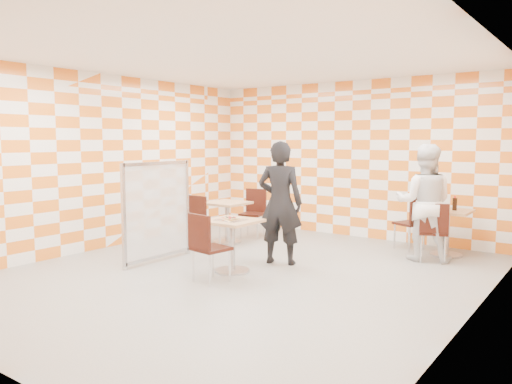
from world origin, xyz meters
The scene contains 15 objects.
room_shell centered at (0.00, 0.54, 1.50)m, with size 7.00×7.00×7.00m.
main_table centered at (-0.20, 0.03, 0.51)m, with size 0.70×0.70×0.75m.
second_table centered at (2.01, 2.85, 0.51)m, with size 0.70×0.70×0.75m.
empty_table centered at (-1.54, 1.57, 0.51)m, with size 0.70×0.70×0.75m.
chair_main_front centered at (-0.11, -0.63, 0.54)m, with size 0.48×0.49×0.92m.
chair_second_front centered at (1.96, 2.26, 0.54)m, with size 0.54×0.54×0.92m.
chair_second_side centered at (1.45, 2.91, 0.54)m, with size 0.57×0.56×0.92m.
chair_empty_near centered at (-1.60, 0.96, 0.54)m, with size 0.45×0.46×0.92m.
chair_empty_far centered at (-1.48, 2.33, 0.54)m, with size 0.51×0.52×0.92m.
partition centered at (-1.52, -0.15, 0.79)m, with size 0.08×1.38×1.55m.
man_dark centered at (0.09, 0.84, 0.93)m, with size 0.68×0.45×1.86m, color black.
man_white centered at (1.78, 2.34, 0.91)m, with size 0.88×0.69×1.81m, color white.
pizza_on_foil centered at (-0.20, 0.02, 0.77)m, with size 0.40×0.40×0.04m.
sport_bottle centered at (1.80, 2.92, 0.84)m, with size 0.06×0.06×0.20m.
soda_bottle centered at (2.11, 2.87, 0.85)m, with size 0.07×0.07×0.23m.
Camera 1 is at (4.16, -5.42, 1.88)m, focal length 35.00 mm.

